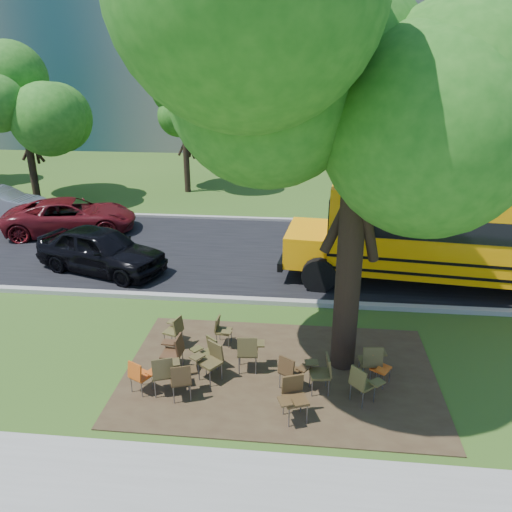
# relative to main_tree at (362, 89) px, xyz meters

# --- Properties ---
(ground) EXTENTS (160.00, 160.00, 0.00)m
(ground) POSITION_rel_main_tree_xyz_m (-2.44, -0.02, -6.15)
(ground) COLOR #2F4F18
(ground) RESTS_ON ground
(dirt_patch) EXTENTS (7.00, 4.50, 0.03)m
(dirt_patch) POSITION_rel_main_tree_xyz_m (-1.44, -0.52, -6.13)
(dirt_patch) COLOR #382819
(dirt_patch) RESTS_ON ground
(asphalt_road) EXTENTS (80.00, 8.00, 0.04)m
(asphalt_road) POSITION_rel_main_tree_xyz_m (-2.44, 6.98, -6.13)
(asphalt_road) COLOR black
(asphalt_road) RESTS_ON ground
(kerb_near) EXTENTS (80.00, 0.25, 0.14)m
(kerb_near) POSITION_rel_main_tree_xyz_m (-2.44, 2.98, -6.08)
(kerb_near) COLOR gray
(kerb_near) RESTS_ON ground
(kerb_far) EXTENTS (80.00, 0.25, 0.14)m
(kerb_far) POSITION_rel_main_tree_xyz_m (-2.44, 11.08, -6.08)
(kerb_far) COLOR gray
(kerb_far) RESTS_ON ground
(building_main) EXTENTS (38.00, 16.00, 22.00)m
(building_main) POSITION_rel_main_tree_xyz_m (-10.44, 35.98, 4.85)
(building_main) COLOR #605F5B
(building_main) RESTS_ON ground
(bg_tree_0) EXTENTS (5.20, 5.20, 7.18)m
(bg_tree_0) POSITION_rel_main_tree_xyz_m (-14.44, 12.98, -1.58)
(bg_tree_0) COLOR black
(bg_tree_0) RESTS_ON ground
(bg_tree_2) EXTENTS (4.80, 4.80, 6.62)m
(bg_tree_2) POSITION_rel_main_tree_xyz_m (-7.44, 15.98, -1.93)
(bg_tree_2) COLOR black
(bg_tree_2) RESTS_ON ground
(bg_tree_3) EXTENTS (5.60, 5.60, 7.84)m
(bg_tree_3) POSITION_rel_main_tree_xyz_m (5.56, 13.98, -1.12)
(bg_tree_3) COLOR black
(bg_tree_3) RESTS_ON ground
(main_tree) EXTENTS (7.20, 7.20, 9.76)m
(main_tree) POSITION_rel_main_tree_xyz_m (0.00, 0.00, 0.00)
(main_tree) COLOR black
(main_tree) RESTS_ON ground
(chair_0) EXTENTS (0.64, 0.72, 0.94)m
(chair_0) POSITION_rel_main_tree_xyz_m (-3.82, -1.51, -5.56)
(chair_0) COLOR #453A1E
(chair_0) RESTS_ON ground
(chair_1) EXTENTS (0.66, 0.52, 0.80)m
(chair_1) POSITION_rel_main_tree_xyz_m (-4.33, -1.54, -5.65)
(chair_1) COLOR #B64A13
(chair_1) RESTS_ON ground
(chair_2) EXTENTS (0.60, 0.67, 0.88)m
(chair_2) POSITION_rel_main_tree_xyz_m (-3.39, -1.66, -5.60)
(chair_2) COLOR #3E2B16
(chair_2) RESTS_ON ground
(chair_3) EXTENTS (0.77, 0.61, 0.91)m
(chair_3) POSITION_rel_main_tree_xyz_m (-2.93, -0.89, -5.59)
(chair_3) COLOR #463B1E
(chair_3) RESTS_ON ground
(chair_4) EXTENTS (0.72, 0.57, 0.85)m
(chair_4) POSITION_rel_main_tree_xyz_m (-1.18, -1.10, -5.62)
(chair_4) COLOR #3C2915
(chair_4) RESTS_ON ground
(chair_5) EXTENTS (0.64, 0.72, 0.94)m
(chair_5) POSITION_rel_main_tree_xyz_m (-1.09, -2.02, -5.57)
(chair_5) COLOR #463119
(chair_5) RESTS_ON ground
(chair_6) EXTENTS (0.59, 0.60, 0.89)m
(chair_6) POSITION_rel_main_tree_xyz_m (-0.51, -1.08, -5.59)
(chair_6) COLOR #49401F
(chair_6) RESTS_ON ground
(chair_7) EXTENTS (0.75, 0.59, 0.88)m
(chair_7) POSITION_rel_main_tree_xyz_m (0.31, -1.41, -5.60)
(chair_7) COLOR brown
(chair_7) RESTS_ON ground
(chair_8) EXTENTS (0.55, 0.64, 0.94)m
(chair_8) POSITION_rel_main_tree_xyz_m (-3.81, -0.69, -5.56)
(chair_8) COLOR #432A18
(chair_8) RESTS_ON ground
(chair_9) EXTENTS (0.70, 0.55, 0.81)m
(chair_9) POSITION_rel_main_tree_xyz_m (-3.08, -0.51, -5.65)
(chair_9) COLOR #45401E
(chair_9) RESTS_ON ground
(chair_10) EXTENTS (0.45, 0.53, 0.77)m
(chair_10) POSITION_rel_main_tree_xyz_m (-2.94, 0.56, -5.67)
(chair_10) COLOR #4E4422
(chair_10) RESTS_ON ground
(chair_11) EXTENTS (0.63, 0.61, 0.96)m
(chair_11) POSITION_rel_main_tree_xyz_m (-2.14, -0.52, -5.55)
(chair_11) COLOR #463C1E
(chair_11) RESTS_ON ground
(chair_12) EXTENTS (0.53, 0.67, 0.79)m
(chair_12) POSITION_rel_main_tree_xyz_m (0.72, -0.67, -5.66)
(chair_12) COLOR #D45516
(chair_12) RESTS_ON ground
(chair_13) EXTENTS (0.63, 0.62, 0.94)m
(chair_13) POSITION_rel_main_tree_xyz_m (0.59, -0.60, -5.57)
(chair_13) COLOR #4A4020
(chair_13) RESTS_ON ground
(chair_14) EXTENTS (0.50, 0.64, 0.82)m
(chair_14) POSITION_rel_main_tree_xyz_m (-4.08, 0.40, -5.64)
(chair_14) COLOR #504822
(chair_14) RESTS_ON ground
(black_car) EXTENTS (4.86, 3.15, 1.54)m
(black_car) POSITION_rel_main_tree_xyz_m (-7.74, 4.83, -5.38)
(black_car) COLOR black
(black_car) RESTS_ON ground
(bg_car_red) EXTENTS (5.60, 3.69, 1.43)m
(bg_car_red) POSITION_rel_main_tree_xyz_m (-10.56, 8.61, -5.43)
(bg_car_red) COLOR #500D12
(bg_car_red) RESTS_ON ground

